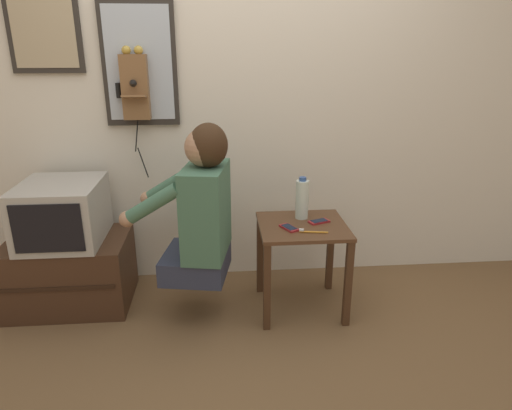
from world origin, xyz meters
TOP-DOWN VIEW (x-y plane):
  - ground_plane at (0.00, 0.00)m, footprint 14.00×14.00m
  - wall_back at (0.00, 1.05)m, footprint 6.80×0.05m
  - side_table at (0.39, 0.53)m, footprint 0.52×0.48m
  - person at (-0.21, 0.48)m, footprint 0.61×0.50m
  - tv_stand at (-1.04, 0.70)m, footprint 0.72×0.52m
  - television at (-1.04, 0.69)m, footprint 0.46×0.52m
  - wall_phone_antique at (-0.59, 0.97)m, footprint 0.20×0.19m
  - framed_picture at (-1.10, 1.01)m, footprint 0.42×0.03m
  - wall_mirror at (-0.56, 1.01)m, footprint 0.45×0.03m
  - cell_phone_held at (0.29, 0.47)m, footprint 0.11×0.14m
  - cell_phone_spare at (0.49, 0.55)m, footprint 0.14×0.10m
  - water_bottle at (0.40, 0.63)m, footprint 0.08×0.08m
  - toothbrush at (0.41, 0.40)m, footprint 0.16×0.04m

SIDE VIEW (x-z plane):
  - ground_plane at x=0.00m, z-range 0.00..0.00m
  - tv_stand at x=-1.04m, z-range 0.00..0.44m
  - side_table at x=0.39m, z-range 0.16..0.72m
  - cell_phone_held at x=0.29m, z-range 0.56..0.57m
  - cell_phone_spare at x=0.49m, z-range 0.56..0.57m
  - toothbrush at x=0.41m, z-range 0.55..0.58m
  - television at x=-1.04m, z-range 0.44..0.80m
  - water_bottle at x=0.40m, z-range 0.55..0.81m
  - person at x=-0.21m, z-range 0.25..1.14m
  - wall_back at x=0.00m, z-range 0.00..2.55m
  - wall_phone_antique at x=-0.59m, z-range 0.92..1.73m
  - wall_mirror at x=-0.56m, z-range 1.08..1.82m
  - framed_picture at x=-1.10m, z-range 1.40..1.85m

